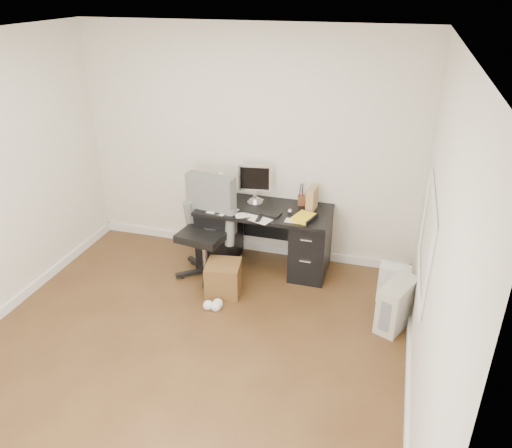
{
  "coord_description": "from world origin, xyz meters",
  "views": [
    {
      "loc": [
        1.64,
        -3.31,
        3.09
      ],
      "look_at": [
        0.33,
        1.2,
        0.77
      ],
      "focal_mm": 35.0,
      "sensor_mm": 36.0,
      "label": 1
    }
  ],
  "objects": [
    {
      "name": "office_chair",
      "position": [
        -0.3,
        1.29,
        0.58
      ],
      "size": [
        0.75,
        0.75,
        1.15
      ],
      "primitive_type": null,
      "rotation": [
        0.0,
        0.0,
        -0.16
      ],
      "color": "#565956",
      "rests_on": "ground"
    },
    {
      "name": "pc_tower",
      "position": [
        1.84,
        0.9,
        0.24
      ],
      "size": [
        0.39,
        0.53,
        0.49
      ],
      "primitive_type": "cube",
      "rotation": [
        0.0,
        0.0,
        -0.41
      ],
      "color": "beige",
      "rests_on": "ground"
    },
    {
      "name": "magazine_file",
      "position": [
        0.82,
        1.77,
        0.88
      ],
      "size": [
        0.13,
        0.23,
        0.26
      ],
      "primitive_type": "cube",
      "rotation": [
        0.0,
        0.0,
        -0.09
      ],
      "color": "#9A744A",
      "rests_on": "desk"
    },
    {
      "name": "white_binder",
      "position": [
        -0.28,
        1.83,
        0.89
      ],
      "size": [
        0.17,
        0.26,
        0.27
      ],
      "primitive_type": "cube",
      "rotation": [
        0.0,
        0.0,
        0.27
      ],
      "color": "silver",
      "rests_on": "desk"
    },
    {
      "name": "desk",
      "position": [
        0.3,
        1.65,
        0.4
      ],
      "size": [
        1.5,
        0.7,
        0.75
      ],
      "color": "black",
      "rests_on": "ground"
    },
    {
      "name": "desk_printer",
      "position": [
        -0.34,
        1.82,
        0.09
      ],
      "size": [
        0.36,
        0.32,
        0.18
      ],
      "primitive_type": "cube",
      "rotation": [
        0.0,
        0.0,
        0.22
      ],
      "color": "slate",
      "rests_on": "ground"
    },
    {
      "name": "ground",
      "position": [
        0.0,
        0.0,
        0.0
      ],
      "size": [
        4.0,
        4.0,
        0.0
      ],
      "primitive_type": "plane",
      "color": "#452B16",
      "rests_on": "ground"
    },
    {
      "name": "pen_cup",
      "position": [
        0.68,
        1.87,
        0.88
      ],
      "size": [
        0.12,
        0.12,
        0.25
      ],
      "primitive_type": null,
      "rotation": [
        0.0,
        0.0,
        0.17
      ],
      "color": "brown",
      "rests_on": "desk"
    },
    {
      "name": "keyboard",
      "position": [
        0.31,
        1.52,
        0.76
      ],
      "size": [
        0.44,
        0.21,
        0.02
      ],
      "primitive_type": "cube",
      "rotation": [
        0.0,
        0.0,
        -0.15
      ],
      "color": "black",
      "rests_on": "desk"
    },
    {
      "name": "loose_papers",
      "position": [
        0.1,
        1.6,
        0.75
      ],
      "size": [
        1.1,
        0.6,
        0.0
      ],
      "primitive_type": null,
      "color": "white",
      "rests_on": "desk"
    },
    {
      "name": "lcd_monitor",
      "position": [
        0.16,
        1.77,
        0.99
      ],
      "size": [
        0.4,
        0.26,
        0.47
      ],
      "primitive_type": null,
      "rotation": [
        0.0,
        0.0,
        0.14
      ],
      "color": "silver",
      "rests_on": "desk"
    },
    {
      "name": "computer_mouse",
      "position": [
        0.61,
        1.59,
        0.78
      ],
      "size": [
        0.07,
        0.07,
        0.06
      ],
      "primitive_type": "sphere",
      "rotation": [
        0.0,
        0.0,
        0.28
      ],
      "color": "silver",
      "rests_on": "desk"
    },
    {
      "name": "room_shell",
      "position": [
        0.03,
        0.03,
        1.66
      ],
      "size": [
        4.02,
        4.02,
        2.71
      ],
      "color": "beige",
      "rests_on": "ground"
    },
    {
      "name": "wicker_basket",
      "position": [
        0.03,
        0.98,
        0.18
      ],
      "size": [
        0.41,
        0.41,
        0.36
      ],
      "primitive_type": "cube",
      "rotation": [
        0.0,
        0.0,
        0.16
      ],
      "color": "#4C2E16",
      "rests_on": "ground"
    },
    {
      "name": "yellow_book",
      "position": [
        0.79,
        1.49,
        0.77
      ],
      "size": [
        0.27,
        0.3,
        0.04
      ],
      "primitive_type": "cube",
      "rotation": [
        0.0,
        0.0,
        -0.3
      ],
      "color": "yellow",
      "rests_on": "desk"
    },
    {
      "name": "paper_remote",
      "position": [
        0.34,
        1.35,
        0.76
      ],
      "size": [
        0.28,
        0.25,
        0.02
      ],
      "primitive_type": null,
      "rotation": [
        0.0,
        0.0,
        -0.34
      ],
      "color": "white",
      "rests_on": "desk"
    },
    {
      "name": "travel_mug",
      "position": [
        -0.35,
        1.58,
        0.84
      ],
      "size": [
        0.09,
        0.09,
        0.18
      ],
      "primitive_type": "cylinder",
      "rotation": [
        0.0,
        0.0,
        0.11
      ],
      "color": "navy",
      "rests_on": "desk"
    },
    {
      "name": "shopping_bag",
      "position": [
        1.8,
        1.33,
        0.21
      ],
      "size": [
        0.32,
        0.23,
        0.42
      ],
      "primitive_type": "cube",
      "rotation": [
        0.0,
        0.0,
        -0.05
      ],
      "color": "silver",
      "rests_on": "ground"
    }
  ]
}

